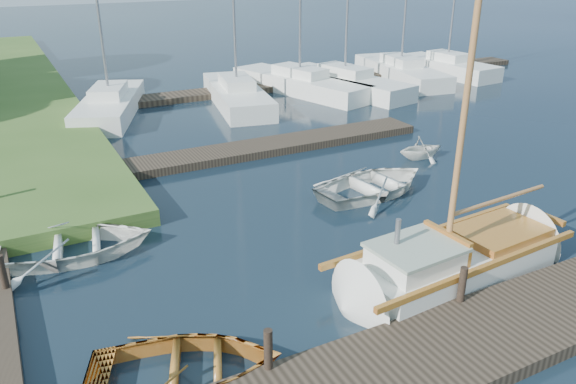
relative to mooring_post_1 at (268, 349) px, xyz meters
name	(u,v)px	position (x,y,z in m)	size (l,w,h in m)	color
ground	(288,232)	(3.00, 5.00, -0.70)	(160.00, 160.00, 0.00)	black
near_dock	(436,355)	(3.00, -1.00, -0.55)	(18.00, 2.20, 0.30)	black
far_dock	(256,149)	(5.00, 11.50, -0.55)	(14.00, 1.60, 0.30)	black
pontoon	(313,82)	(13.00, 21.00, -0.55)	(30.00, 1.60, 0.30)	black
mooring_post_1	(268,349)	(0.00, 0.00, 0.00)	(0.16, 0.16, 0.80)	black
mooring_post_2	(462,284)	(4.50, 0.00, 0.00)	(0.16, 0.16, 0.80)	black
mooring_post_4	(2,272)	(-4.00, 5.00, 0.00)	(0.16, 0.16, 0.80)	black
sailboat	(456,263)	(5.48, 1.18, -0.36)	(7.27, 2.45, 9.83)	white
dinghy	(186,360)	(-1.26, 0.80, -0.34)	(2.47, 3.46, 0.72)	brown
tender_a	(67,242)	(-2.52, 6.35, -0.27)	(2.94, 4.12, 0.85)	white
tender_c	(374,181)	(6.68, 6.14, -0.28)	(2.88, 4.03, 0.83)	white
tender_d	(421,146)	(10.18, 8.07, -0.23)	(1.55, 1.80, 0.95)	white
marina_boat_0	(110,103)	(1.18, 19.57, -0.13)	(4.76, 7.67, 10.90)	white
marina_boat_2	(237,93)	(7.25, 18.70, -0.12)	(3.70, 8.18, 11.92)	white
marina_boat_3	(300,82)	(11.33, 19.57, -0.12)	(4.52, 9.14, 12.95)	white
marina_boat_4	(345,81)	(13.64, 18.65, -0.13)	(3.85, 8.77, 10.93)	white
marina_boat_5	(401,70)	(18.34, 19.72, -0.13)	(3.58, 8.68, 11.67)	white
marina_boat_6	(447,66)	(21.82, 19.52, -0.13)	(2.78, 6.94, 9.74)	white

